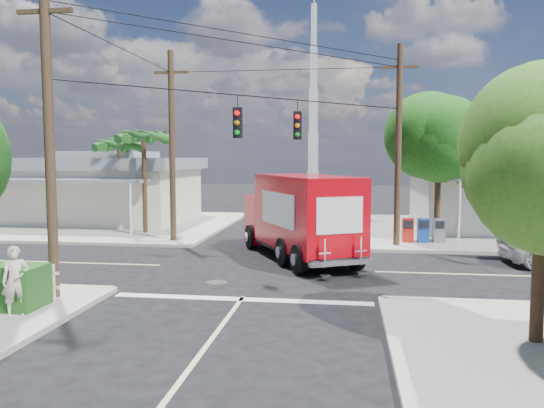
# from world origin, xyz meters

# --- Properties ---
(ground) EXTENTS (120.00, 120.00, 0.00)m
(ground) POSITION_xyz_m (0.00, 0.00, 0.00)
(ground) COLOR black
(ground) RESTS_ON ground
(sidewalk_ne) EXTENTS (14.12, 14.12, 0.14)m
(sidewalk_ne) POSITION_xyz_m (10.88, 10.88, 0.07)
(sidewalk_ne) COLOR gray
(sidewalk_ne) RESTS_ON ground
(sidewalk_nw) EXTENTS (14.12, 14.12, 0.14)m
(sidewalk_nw) POSITION_xyz_m (-10.88, 10.88, 0.07)
(sidewalk_nw) COLOR gray
(sidewalk_nw) RESTS_ON ground
(road_markings) EXTENTS (32.00, 32.00, 0.01)m
(road_markings) POSITION_xyz_m (0.00, -1.47, 0.01)
(road_markings) COLOR beige
(road_markings) RESTS_ON ground
(building_ne) EXTENTS (11.80, 10.20, 4.50)m
(building_ne) POSITION_xyz_m (12.50, 11.97, 2.32)
(building_ne) COLOR beige
(building_ne) RESTS_ON sidewalk_ne
(building_nw) EXTENTS (10.80, 10.20, 4.30)m
(building_nw) POSITION_xyz_m (-12.00, 12.46, 2.22)
(building_nw) COLOR beige
(building_nw) RESTS_ON sidewalk_nw
(radio_tower) EXTENTS (0.80, 0.80, 17.00)m
(radio_tower) POSITION_xyz_m (0.50, 20.00, 5.64)
(radio_tower) COLOR silver
(radio_tower) RESTS_ON ground
(tree_ne_front) EXTENTS (4.21, 4.14, 6.66)m
(tree_ne_front) POSITION_xyz_m (7.21, 6.76, 4.77)
(tree_ne_front) COLOR #422D1C
(tree_ne_front) RESTS_ON sidewalk_ne
(tree_ne_back) EXTENTS (3.77, 3.66, 5.82)m
(tree_ne_back) POSITION_xyz_m (9.81, 8.96, 4.19)
(tree_ne_back) COLOR #422D1C
(tree_ne_back) RESTS_ON sidewalk_ne
(palm_nw_front) EXTENTS (3.01, 3.08, 5.59)m
(palm_nw_front) POSITION_xyz_m (-7.50, 7.50, 5.04)
(palm_nw_front) COLOR #422D1C
(palm_nw_front) RESTS_ON sidewalk_nw
(palm_nw_back) EXTENTS (3.01, 3.08, 5.19)m
(palm_nw_back) POSITION_xyz_m (-9.50, 9.00, 4.67)
(palm_nw_back) COLOR #422D1C
(palm_nw_back) RESTS_ON sidewalk_nw
(utility_poles) EXTENTS (12.00, 10.68, 9.00)m
(utility_poles) POSITION_xyz_m (-1.58, 1.60, 4.67)
(utility_poles) COLOR #473321
(utility_poles) RESTS_ON ground
(vending_boxes) EXTENTS (1.90, 0.50, 1.10)m
(vending_boxes) POSITION_xyz_m (6.50, 6.20, 0.69)
(vending_boxes) COLOR #B21E14
(vending_boxes) RESTS_ON sidewalk_ne
(delivery_truck) EXTENTS (5.61, 7.92, 3.36)m
(delivery_truck) POSITION_xyz_m (1.11, 2.04, 1.71)
(delivery_truck) COLOR black
(delivery_truck) RESTS_ON ground
(pedestrian) EXTENTS (0.76, 0.70, 1.73)m
(pedestrian) POSITION_xyz_m (-5.17, -7.00, 1.01)
(pedestrian) COLOR beige
(pedestrian) RESTS_ON sidewalk_sw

